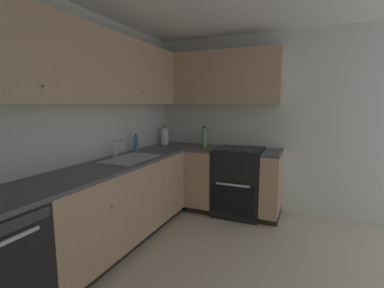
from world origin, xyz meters
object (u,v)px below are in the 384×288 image
at_px(paper_towel_roll, 165,136).
at_px(oil_bottle, 204,137).
at_px(soap_bottle, 136,144).
at_px(oven_range, 239,181).

bearing_deg(paper_towel_roll, oil_bottle, -91.74).
distance_m(soap_bottle, paper_towel_roll, 0.72).
bearing_deg(oven_range, soap_bottle, 121.65).
relative_size(paper_towel_roll, oil_bottle, 1.02).
bearing_deg(oil_bottle, oven_range, -87.83).
bearing_deg(paper_towel_roll, oven_range, -90.02).
height_order(soap_bottle, oil_bottle, oil_bottle).
bearing_deg(oil_bottle, soap_bottle, 136.54).
relative_size(oven_range, paper_towel_roll, 3.48).
xyz_separation_m(oven_range, oil_bottle, (-0.02, 0.50, 0.58)).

